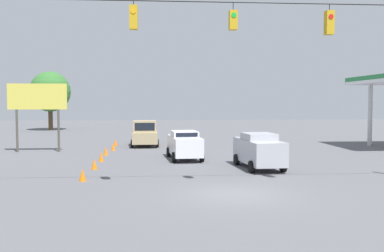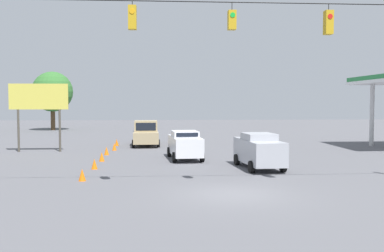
{
  "view_description": "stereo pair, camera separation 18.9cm",
  "coord_description": "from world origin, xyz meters",
  "px_view_note": "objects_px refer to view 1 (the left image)",
  "views": [
    {
      "loc": [
        2.97,
        16.67,
        3.69
      ],
      "look_at": [
        1.21,
        -6.71,
        2.35
      ],
      "focal_mm": 40.0,
      "sensor_mm": 36.0,
      "label": 1
    },
    {
      "loc": [
        2.78,
        16.68,
        3.69
      ],
      "look_at": [
        1.21,
        -6.71,
        2.35
      ],
      "focal_mm": 40.0,
      "sensor_mm": 36.0,
      "label": 2
    }
  ],
  "objects_px": {
    "sedan_white_withflow_mid": "(184,144)",
    "traffic_cone_fourth": "(106,151)",
    "traffic_cone_second": "(94,164)",
    "overhead_signal_span": "(233,64)",
    "traffic_cone_third": "(101,157)",
    "sedan_silver_crossing_near": "(259,150)",
    "tree_horizon_left": "(50,92)",
    "roadside_billboard": "(37,101)",
    "pickup_truck_tan_withflow_far": "(145,134)",
    "traffic_cone_farthest": "(115,142)",
    "traffic_cone_nearest": "(83,175)",
    "traffic_cone_fifth": "(113,147)"
  },
  "relations": [
    {
      "from": "sedan_white_withflow_mid",
      "to": "traffic_cone_fourth",
      "type": "relative_size",
      "value": 7.79
    },
    {
      "from": "traffic_cone_second",
      "to": "traffic_cone_fourth",
      "type": "bearing_deg",
      "value": -88.49
    },
    {
      "from": "overhead_signal_span",
      "to": "traffic_cone_third",
      "type": "xyz_separation_m",
      "value": [
        6.62,
        -9.26,
        -4.94
      ]
    },
    {
      "from": "sedan_silver_crossing_near",
      "to": "traffic_cone_third",
      "type": "relative_size",
      "value": 7.87
    },
    {
      "from": "tree_horizon_left",
      "to": "sedan_silver_crossing_near",
      "type": "bearing_deg",
      "value": 120.49
    },
    {
      "from": "traffic_cone_second",
      "to": "roadside_billboard",
      "type": "height_order",
      "value": "roadside_billboard"
    },
    {
      "from": "pickup_truck_tan_withflow_far",
      "to": "traffic_cone_farthest",
      "type": "distance_m",
      "value": 2.53
    },
    {
      "from": "traffic_cone_farthest",
      "to": "tree_horizon_left",
      "type": "bearing_deg",
      "value": -63.09
    },
    {
      "from": "pickup_truck_tan_withflow_far",
      "to": "traffic_cone_nearest",
      "type": "xyz_separation_m",
      "value": [
        2.3,
        16.13,
        -0.69
      ]
    },
    {
      "from": "traffic_cone_second",
      "to": "roadside_billboard",
      "type": "bearing_deg",
      "value": -57.97
    },
    {
      "from": "pickup_truck_tan_withflow_far",
      "to": "traffic_cone_third",
      "type": "distance_m",
      "value": 9.85
    },
    {
      "from": "traffic_cone_third",
      "to": "traffic_cone_farthest",
      "type": "distance_m",
      "value": 9.34
    },
    {
      "from": "overhead_signal_span",
      "to": "pickup_truck_tan_withflow_far",
      "type": "bearing_deg",
      "value": -77.18
    },
    {
      "from": "traffic_cone_farthest",
      "to": "traffic_cone_third",
      "type": "bearing_deg",
      "value": 90.54
    },
    {
      "from": "sedan_silver_crossing_near",
      "to": "traffic_cone_fourth",
      "type": "bearing_deg",
      "value": -35.45
    },
    {
      "from": "sedan_white_withflow_mid",
      "to": "pickup_truck_tan_withflow_far",
      "type": "bearing_deg",
      "value": -72.21
    },
    {
      "from": "traffic_cone_third",
      "to": "traffic_cone_fourth",
      "type": "bearing_deg",
      "value": -87.79
    },
    {
      "from": "traffic_cone_third",
      "to": "tree_horizon_left",
      "type": "height_order",
      "value": "tree_horizon_left"
    },
    {
      "from": "sedan_silver_crossing_near",
      "to": "traffic_cone_fifth",
      "type": "xyz_separation_m",
      "value": [
        8.98,
        -9.34,
        -0.73
      ]
    },
    {
      "from": "traffic_cone_nearest",
      "to": "traffic_cone_farthest",
      "type": "bearing_deg",
      "value": -89.56
    },
    {
      "from": "traffic_cone_fourth",
      "to": "roadside_billboard",
      "type": "xyz_separation_m",
      "value": [
        5.19,
        -2.31,
        3.42
      ]
    },
    {
      "from": "roadside_billboard",
      "to": "traffic_cone_third",
      "type": "bearing_deg",
      "value": 134.22
    },
    {
      "from": "traffic_cone_nearest",
      "to": "traffic_cone_fifth",
      "type": "xyz_separation_m",
      "value": [
        -0.06,
        -12.52,
        0.0
      ]
    },
    {
      "from": "traffic_cone_nearest",
      "to": "traffic_cone_farthest",
      "type": "relative_size",
      "value": 1.0
    },
    {
      "from": "roadside_billboard",
      "to": "traffic_cone_fifth",
      "type": "bearing_deg",
      "value": -174.97
    },
    {
      "from": "pickup_truck_tan_withflow_far",
      "to": "traffic_cone_nearest",
      "type": "bearing_deg",
      "value": 81.88
    },
    {
      "from": "traffic_cone_fifth",
      "to": "traffic_cone_fourth",
      "type": "bearing_deg",
      "value": 85.49
    },
    {
      "from": "traffic_cone_fourth",
      "to": "tree_horizon_left",
      "type": "height_order",
      "value": "tree_horizon_left"
    },
    {
      "from": "roadside_billboard",
      "to": "tree_horizon_left",
      "type": "height_order",
      "value": "tree_horizon_left"
    },
    {
      "from": "traffic_cone_second",
      "to": "traffic_cone_fifth",
      "type": "distance_m",
      "value": 9.04
    },
    {
      "from": "sedan_silver_crossing_near",
      "to": "traffic_cone_second",
      "type": "distance_m",
      "value": 9.07
    },
    {
      "from": "traffic_cone_farthest",
      "to": "traffic_cone_fourth",
      "type": "bearing_deg",
      "value": 89.69
    },
    {
      "from": "overhead_signal_span",
      "to": "traffic_cone_nearest",
      "type": "bearing_deg",
      "value": -22.12
    },
    {
      "from": "traffic_cone_farthest",
      "to": "tree_horizon_left",
      "type": "distance_m",
      "value": 23.43
    },
    {
      "from": "overhead_signal_span",
      "to": "traffic_cone_fourth",
      "type": "distance_m",
      "value": 14.96
    },
    {
      "from": "traffic_cone_second",
      "to": "traffic_cone_fourth",
      "type": "relative_size",
      "value": 1.0
    },
    {
      "from": "overhead_signal_span",
      "to": "traffic_cone_second",
      "type": "distance_m",
      "value": 10.27
    },
    {
      "from": "sedan_white_withflow_mid",
      "to": "traffic_cone_third",
      "type": "distance_m",
      "value": 5.27
    },
    {
      "from": "sedan_white_withflow_mid",
      "to": "traffic_cone_fourth",
      "type": "xyz_separation_m",
      "value": [
        5.31,
        -2.5,
        -0.66
      ]
    },
    {
      "from": "sedan_silver_crossing_near",
      "to": "traffic_cone_nearest",
      "type": "height_order",
      "value": "sedan_silver_crossing_near"
    },
    {
      "from": "traffic_cone_fifth",
      "to": "tree_horizon_left",
      "type": "bearing_deg",
      "value": -66.11
    },
    {
      "from": "traffic_cone_farthest",
      "to": "tree_horizon_left",
      "type": "height_order",
      "value": "tree_horizon_left"
    },
    {
      "from": "pickup_truck_tan_withflow_far",
      "to": "tree_horizon_left",
      "type": "bearing_deg",
      "value": -57.7
    },
    {
      "from": "sedan_white_withflow_mid",
      "to": "pickup_truck_tan_withflow_far",
      "type": "height_order",
      "value": "pickup_truck_tan_withflow_far"
    },
    {
      "from": "traffic_cone_nearest",
      "to": "traffic_cone_fifth",
      "type": "bearing_deg",
      "value": -90.29
    },
    {
      "from": "sedan_silver_crossing_near",
      "to": "traffic_cone_third",
      "type": "height_order",
      "value": "sedan_silver_crossing_near"
    },
    {
      "from": "overhead_signal_span",
      "to": "sedan_silver_crossing_near",
      "type": "distance_m",
      "value": 7.63
    },
    {
      "from": "traffic_cone_second",
      "to": "tree_horizon_left",
      "type": "bearing_deg",
      "value": -72.27
    },
    {
      "from": "traffic_cone_nearest",
      "to": "traffic_cone_third",
      "type": "distance_m",
      "value": 6.59
    },
    {
      "from": "traffic_cone_farthest",
      "to": "tree_horizon_left",
      "type": "xyz_separation_m",
      "value": [
        10.39,
        -20.47,
        4.68
      ]
    }
  ]
}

